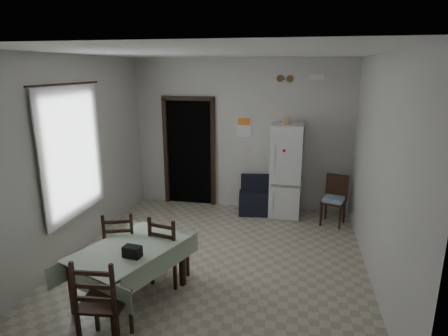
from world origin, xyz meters
The scene contains 25 objects.
ground centered at (0.00, 0.00, 0.00)m, with size 4.50×4.50×0.00m, color #B0A890.
ceiling centered at (0.00, 0.00, 2.90)m, with size 4.20×4.50×0.02m, color white, non-canonical shape.
wall_back centered at (0.00, 2.25, 1.45)m, with size 4.20×0.02×2.90m, color beige, non-canonical shape.
wall_front centered at (0.00, -2.25, 1.45)m, with size 4.20×0.02×2.90m, color beige, non-canonical shape.
wall_left centered at (-2.10, 0.00, 1.45)m, with size 0.02×4.50×2.90m, color beige, non-canonical shape.
wall_right centered at (2.10, 0.00, 1.45)m, with size 0.02×4.50×2.90m, color beige, non-canonical shape.
doorway centered at (-1.05, 2.45, 1.06)m, with size 1.06×0.52×2.22m.
window_recess centered at (-2.15, -0.20, 1.55)m, with size 0.10×1.20×1.60m, color silver.
curtain centered at (-2.04, -0.20, 1.55)m, with size 0.02×1.45×1.85m, color white.
curtain_rod centered at (-2.03, -0.20, 2.50)m, with size 0.02×0.02×1.60m, color black.
calendar centered at (0.05, 2.24, 1.62)m, with size 0.28×0.02×0.40m, color white.
calendar_image centered at (0.05, 2.23, 1.72)m, with size 0.24×0.01×0.14m, color orange.
light_switch centered at (0.15, 2.24, 1.10)m, with size 0.08×0.02×0.12m, color beige.
vent_left centered at (0.70, 2.23, 2.52)m, with size 0.12×0.12×0.03m, color brown.
vent_right centered at (0.88, 2.23, 2.52)m, with size 0.12×0.12×0.03m, color brown.
emergency_light centered at (1.35, 2.21, 2.55)m, with size 0.25×0.07×0.09m, color white.
fridge centered at (0.90, 1.93, 0.87)m, with size 0.56×0.56×1.74m, color silver, non-canonical shape.
tan_cone centered at (0.86, 1.89, 1.82)m, with size 0.19×0.19×0.16m, color tan.
navy_seat centered at (0.31, 1.93, 0.35)m, with size 0.58×0.56×0.71m, color black, non-canonical shape.
corner_chair centered at (1.75, 1.64, 0.44)m, with size 0.38×0.38×0.88m, color black, non-canonical shape.
dining_table centered at (-0.81, -1.15, 0.34)m, with size 0.86×1.30×0.67m, color #ACC3A7, non-canonical shape.
black_bag centered at (-0.67, -1.35, 0.74)m, with size 0.20×0.12×0.13m, color black.
dining_chair_far_left centered at (-1.16, -0.67, 0.47)m, with size 0.40×0.40×0.94m, color black, non-canonical shape.
dining_chair_far_right centered at (-0.49, -0.66, 0.46)m, with size 0.40×0.40×0.92m, color black, non-canonical shape.
dining_chair_near_head centered at (-0.72, -1.93, 0.51)m, with size 0.44×0.44×1.02m, color black, non-canonical shape.
Camera 1 is at (1.06, -4.84, 2.71)m, focal length 30.00 mm.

